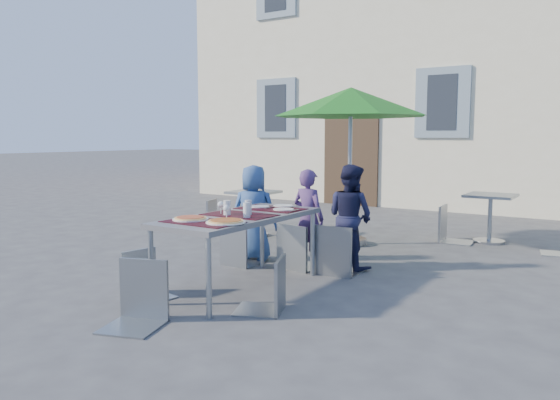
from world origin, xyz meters
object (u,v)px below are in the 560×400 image
Objects in this scene: bg_chair_l_0 at (217,197)px; bg_chair_r_0 at (305,203)px; pizza_near_left at (191,218)px; chair_3 at (144,246)px; child_1 at (308,218)px; child_2 at (350,217)px; chair_1 at (298,219)px; cafe_table_1 at (490,211)px; chair_4 at (269,252)px; child_0 at (254,213)px; chair_0 at (238,223)px; chair_2 at (336,219)px; dining_table at (239,220)px; bg_chair_l_1 at (451,202)px; pizza_near_right at (226,221)px; patio_umbrella at (351,104)px; chair_5 at (137,254)px; cafe_table_0 at (254,206)px.

bg_chair_r_0 is (1.57, 0.25, -0.03)m from bg_chair_l_0.
pizza_near_left is 0.39× the size of chair_3.
pizza_near_left is 1.78m from child_1.
chair_1 is (-0.48, -0.37, -0.02)m from child_2.
chair_1 is 1.18× the size of chair_3.
child_2 is 3.41m from bg_chair_l_0.
pizza_near_left is at bearing -111.01° from cafe_table_1.
child_1 is at bearing 109.31° from chair_4.
child_2 reaches higher than chair_4.
chair_0 is (0.02, -0.35, -0.08)m from child_0.
chair_2 is at bearing 12.92° from chair_0.
dining_table is at bearing 101.09° from child_0.
child_1 reaches higher than cafe_table_1.
chair_4 is (0.82, 0.10, -0.24)m from pizza_near_left.
bg_chair_l_1 is at bearing 69.43° from chair_3.
pizza_near_left is 0.93× the size of pizza_near_right.
chair_0 is at bearing 43.30° from child_2.
chair_2 reaches higher than bg_chair_l_1.
bg_chair_l_1 reaches higher than dining_table.
child_0 is at bearing 93.91° from chair_0.
chair_4 is (0.43, 0.06, -0.24)m from pizza_near_right.
chair_1 is at bearing 52.41° from child_2.
child_0 reaches higher than chair_1.
cafe_table_1 is at bearing 26.97° from bg_chair_l_1.
patio_umbrella reaches higher than chair_4.
chair_2 is at bearing 105.65° from child_2.
pizza_near_right is 3.71m from bg_chair_r_0.
child_1 is 1.31× the size of chair_0.
chair_4 is 4.41m from cafe_table_1.
child_2 is 1.35× the size of bg_chair_l_0.
cafe_table_1 is (1.59, 5.17, -0.11)m from chair_5.
chair_3 is (-0.43, -0.19, -0.28)m from pizza_near_left.
child_2 is at bearing 90.87° from chair_2.
chair_4 is 1.07× the size of bg_chair_r_0.
chair_3 is at bearing 72.82° from child_0.
bg_chair_l_1 is (0.51, 2.59, -0.04)m from chair_2.
child_2 reaches higher than child_0.
child_0 is (-0.48, 1.65, -0.18)m from pizza_near_left.
child_2 is 1.38× the size of chair_0.
pizza_near_left is 1.59m from chair_1.
cafe_table_0 is 0.78× the size of bg_chair_l_0.
child_2 is 1.31m from chair_0.
pizza_near_left is at bearing -174.19° from pizza_near_right.
pizza_near_left is 0.28× the size of child_2.
child_0 is 1.70× the size of cafe_table_0.
patio_umbrella is (0.06, 3.20, 1.20)m from pizza_near_left.
chair_2 is at bearing 78.62° from pizza_near_right.
child_1 is at bearing 82.23° from pizza_near_left.
pizza_near_right is 0.40× the size of bg_chair_l_0.
child_1 is 0.49m from chair_2.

